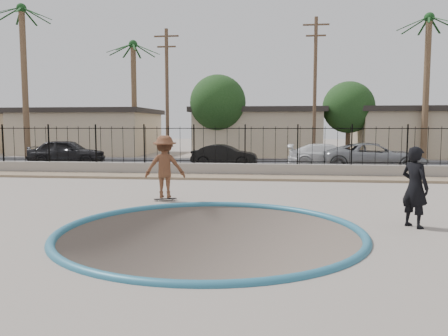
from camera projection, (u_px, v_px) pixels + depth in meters
name	position (u px, v px, depth m)	size (l,w,h in m)	color
ground	(247.00, 193.00, 22.93)	(120.00, 120.00, 2.20)	gray
bowl_pit	(210.00, 232.00, 9.97)	(6.84, 6.84, 1.80)	#52463F
coping_ring	(210.00, 232.00, 9.97)	(7.04, 7.04, 0.20)	#26637D
rock_strip	(243.00, 177.00, 20.05)	(42.00, 1.60, 0.11)	#978363
retaining_wall	(245.00, 170.00, 21.11)	(42.00, 0.45, 0.60)	gray
fence	(245.00, 145.00, 21.00)	(40.00, 0.04, 1.80)	black
street	(252.00, 164.00, 27.76)	(90.00, 8.00, 0.04)	black
house_west	(89.00, 131.00, 38.72)	(11.60, 8.60, 3.90)	#C4B38C
house_center	(258.00, 131.00, 36.97)	(10.60, 8.60, 3.90)	#C4B38C
house_east	(431.00, 132.00, 35.33)	(12.60, 8.60, 3.90)	#C4B38C
palm_left	(23.00, 50.00, 31.96)	(2.30, 2.30, 11.30)	brown
palm_mid	(134.00, 73.00, 35.21)	(2.30, 2.30, 9.30)	brown
palm_right	(428.00, 56.00, 30.61)	(2.30, 2.30, 10.30)	brown
utility_pole_left	(167.00, 93.00, 29.99)	(1.70, 0.24, 9.00)	#473323
utility_pole_mid	(315.00, 87.00, 28.80)	(1.70, 0.24, 9.50)	#473323
street_tree_left	(218.00, 103.00, 33.65)	(4.32, 4.32, 6.36)	#473323
street_tree_mid	(348.00, 107.00, 33.50)	(3.96, 3.96, 5.83)	#473323
skater	(165.00, 170.00, 14.07)	(1.30, 0.75, 2.01)	brown
skateboard	(165.00, 199.00, 14.17)	(0.73, 0.47, 0.06)	black
videographer	(415.00, 187.00, 10.34)	(0.71, 0.46, 1.94)	black
car_a	(67.00, 152.00, 27.04)	(1.85, 4.60, 1.57)	black
car_b	(225.00, 155.00, 25.91)	(1.35, 3.88, 1.28)	black
car_c	(329.00, 156.00, 25.04)	(1.90, 4.68, 1.36)	white
car_d	(374.00, 157.00, 23.35)	(2.46, 5.33, 1.48)	gray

